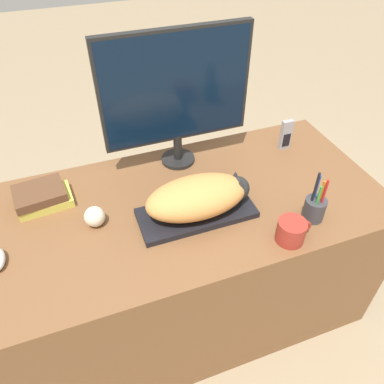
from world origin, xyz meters
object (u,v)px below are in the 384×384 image
Objects in this scene: coffee_mug at (292,231)px; pen_cup at (315,208)px; keyboard at (196,213)px; book_stack at (42,197)px; monitor at (176,91)px; baseball at (95,217)px; phone at (286,135)px; cat at (200,196)px.

pen_cup is at bearing 25.57° from coffee_mug.
keyboard is 2.00× the size of book_stack.
pen_cup is at bearing -21.85° from keyboard.
baseball is at bearing -146.97° from monitor.
phone is at bearing 27.27° from keyboard.
pen_cup is (0.35, -0.50, -0.28)m from monitor.
book_stack is at bearing 148.46° from coffee_mug.
coffee_mug is 0.15m from pen_cup.
book_stack is at bearing -179.40° from phone.
phone is 1.05m from book_stack.
monitor is 7.92× the size of baseball.
monitor reaches higher than coffee_mug.
monitor is 4.24× the size of phone.
monitor is at bearing 110.98° from coffee_mug.
monitor is 2.77× the size of book_stack.
coffee_mug is 0.69m from baseball.
baseball is at bearing -167.97° from phone.
monitor is 0.67m from coffee_mug.
pen_cup is 1.50× the size of phone.
monitor reaches higher than phone.
keyboard is 0.08m from cat.
pen_cup is 0.78m from baseball.
coffee_mug is 0.91× the size of phone.
cat is 2.79× the size of phone.
book_stack is (-0.91, 0.42, -0.02)m from pen_cup.
coffee_mug is (0.22, -0.56, -0.29)m from monitor.
pen_cup is at bearing -24.55° from book_stack.
coffee_mug is at bearing -26.31° from baseball.
keyboard is at bearing -97.43° from monitor.
phone is (0.51, 0.27, -0.02)m from cat.
cat is 0.58m from phone.
book_stack is at bearing -171.74° from monitor.
cat is 0.42m from monitor.
phone reaches higher than baseball.
keyboard is at bearing -13.32° from baseball.
book_stack is (-0.57, -0.08, -0.29)m from monitor.
pen_cup is at bearing -55.22° from monitor.
keyboard is at bearing 139.83° from coffee_mug.
book_stack reaches higher than keyboard.
monitor reaches higher than baseball.
pen_cup reaches higher than baseball.
cat is 1.82× the size of book_stack.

